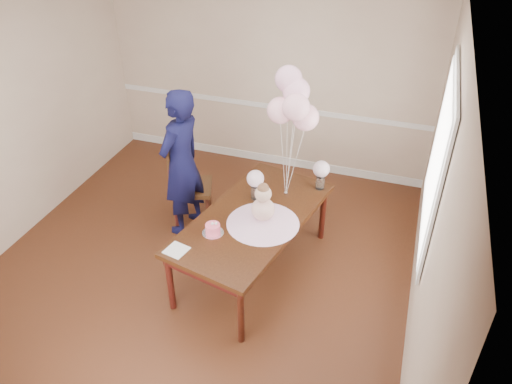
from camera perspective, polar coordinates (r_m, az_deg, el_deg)
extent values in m
cube|color=#371A0D|center=(5.62, -6.62, -8.80)|extent=(4.50, 5.00, 0.00)
cube|color=silver|center=(4.28, -9.08, 18.78)|extent=(4.50, 5.00, 0.02)
cube|color=tan|center=(6.91, 1.32, 13.26)|extent=(4.50, 0.02, 2.70)
cube|color=tan|center=(3.32, -27.17, -18.74)|extent=(4.50, 0.02, 2.70)
cube|color=tan|center=(4.43, 19.72, -1.81)|extent=(0.02, 5.00, 2.70)
cube|color=silver|center=(7.07, 1.24, 9.82)|extent=(4.50, 0.02, 0.07)
cube|color=silver|center=(7.46, 1.16, 3.92)|extent=(4.50, 0.02, 0.12)
cube|color=silver|center=(4.75, 20.12, 3.55)|extent=(0.02, 1.66, 1.56)
cube|color=silver|center=(4.75, 19.90, 3.59)|extent=(0.01, 1.50, 1.40)
cube|color=black|center=(5.14, -0.34, -3.02)|extent=(1.36, 2.10, 0.05)
cube|color=black|center=(5.18, -0.34, -3.66)|extent=(1.25, 1.99, 0.10)
cylinder|color=black|center=(5.02, -9.77, -10.15)|extent=(0.08, 0.08, 0.68)
cylinder|color=black|center=(4.66, -1.75, -13.88)|extent=(0.08, 0.08, 0.68)
cylinder|color=black|center=(6.14, 0.71, -0.24)|extent=(0.08, 0.08, 0.68)
cylinder|color=black|center=(5.85, 7.64, -2.54)|extent=(0.08, 0.08, 0.68)
cone|color=#E0A5CA|center=(5.00, 0.80, -3.15)|extent=(0.88, 0.88, 0.10)
sphere|color=pink|center=(4.93, 0.81, -1.98)|extent=(0.23, 0.23, 0.23)
sphere|color=#CCA48C|center=(4.82, 0.83, -0.20)|extent=(0.17, 0.17, 0.17)
sphere|color=brown|center=(4.79, 0.83, 0.37)|extent=(0.12, 0.12, 0.12)
cylinder|color=silver|center=(4.92, -4.93, -4.68)|extent=(0.25, 0.25, 0.01)
cylinder|color=#FF5074|center=(4.89, -4.96, -4.20)|extent=(0.17, 0.17, 0.10)
sphere|color=silver|center=(4.85, -5.00, -3.61)|extent=(0.03, 0.03, 0.03)
sphere|color=silver|center=(4.85, -4.58, -3.60)|extent=(0.03, 0.03, 0.03)
cylinder|color=silver|center=(5.34, -0.07, -0.04)|extent=(0.12, 0.12, 0.16)
sphere|color=beige|center=(5.25, -0.07, 1.54)|extent=(0.18, 0.18, 0.18)
cylinder|color=white|center=(5.55, 7.34, 1.09)|extent=(0.12, 0.12, 0.16)
sphere|color=beige|center=(5.46, 7.47, 2.63)|extent=(0.18, 0.18, 0.18)
cube|color=white|center=(4.76, -9.07, -6.58)|extent=(0.23, 0.23, 0.01)
cylinder|color=#BBBABF|center=(5.46, 3.42, -0.14)|extent=(0.05, 0.05, 0.02)
sphere|color=#FFB4C4|center=(5.03, 2.81, 9.30)|extent=(0.27, 0.27, 0.27)
sphere|color=#F9B0C4|center=(4.87, 4.60, 9.62)|extent=(0.27, 0.27, 0.27)
sphere|color=#F0AAC9|center=(4.98, 4.61, 11.42)|extent=(0.27, 0.27, 0.27)
sphere|color=#E5A2C3|center=(5.00, 3.75, 12.76)|extent=(0.27, 0.27, 0.27)
sphere|color=#FFB4C7|center=(5.01, 5.69, 8.48)|extent=(0.27, 0.27, 0.27)
cylinder|color=silver|center=(5.26, 3.11, 3.69)|extent=(0.09, 0.02, 0.81)
cylinder|color=white|center=(5.18, 3.94, 3.76)|extent=(0.09, 0.07, 0.91)
cylinder|color=silver|center=(5.23, 3.95, 4.67)|extent=(0.04, 0.09, 1.01)
cylinder|color=silver|center=(5.23, 3.55, 5.32)|extent=(0.06, 0.12, 1.10)
cylinder|color=white|center=(5.26, 4.47, 3.30)|extent=(0.15, 0.04, 0.75)
cube|color=#351E0E|center=(6.07, -7.36, 0.55)|extent=(0.60, 0.60, 0.05)
cylinder|color=#3B1310|center=(6.07, -9.13, -2.46)|extent=(0.05, 0.05, 0.46)
cylinder|color=black|center=(6.03, -5.51, -2.42)|extent=(0.05, 0.05, 0.46)
cylinder|color=#3A2110|center=(6.39, -8.78, -0.41)|extent=(0.05, 0.05, 0.46)
cylinder|color=#33170E|center=(6.35, -5.34, -0.36)|extent=(0.05, 0.05, 0.46)
cylinder|color=#321C0D|center=(5.77, -9.84, 2.02)|extent=(0.05, 0.05, 0.60)
cylinder|color=black|center=(6.09, -9.43, 3.94)|extent=(0.05, 0.05, 0.60)
cube|color=black|center=(5.99, -9.52, 1.96)|extent=(0.18, 0.41, 0.05)
cube|color=#3C1710|center=(5.91, -9.67, 3.36)|extent=(0.18, 0.41, 0.05)
cube|color=#3B1F10|center=(5.82, -9.83, 4.81)|extent=(0.18, 0.41, 0.05)
imported|color=black|center=(5.74, -8.52, 3.20)|extent=(0.56, 0.73, 1.79)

